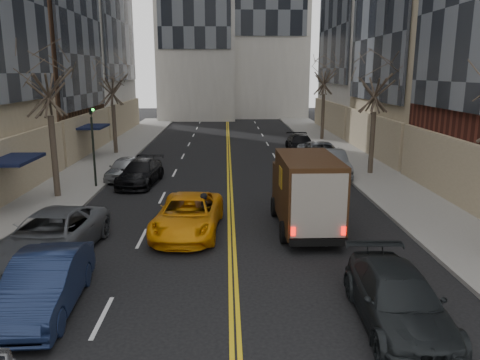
{
  "coord_description": "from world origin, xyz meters",
  "views": [
    {
      "loc": [
        -0.19,
        -3.3,
        6.34
      ],
      "look_at": [
        0.34,
        14.45,
        2.2
      ],
      "focal_mm": 35.0,
      "sensor_mm": 36.0,
      "label": 1
    }
  ],
  "objects_px": {
    "ups_truck": "(306,193)",
    "taxi": "(188,215)",
    "observer_sedan": "(398,300)",
    "pedestrian": "(205,212)"
  },
  "relations": [
    {
      "from": "ups_truck",
      "to": "pedestrian",
      "type": "height_order",
      "value": "ups_truck"
    },
    {
      "from": "ups_truck",
      "to": "taxi",
      "type": "distance_m",
      "value": 4.81
    },
    {
      "from": "taxi",
      "to": "pedestrian",
      "type": "bearing_deg",
      "value": 15.5
    },
    {
      "from": "observer_sedan",
      "to": "pedestrian",
      "type": "relative_size",
      "value": 3.09
    },
    {
      "from": "ups_truck",
      "to": "taxi",
      "type": "xyz_separation_m",
      "value": [
        -4.74,
        -0.25,
        -0.83
      ]
    },
    {
      "from": "ups_truck",
      "to": "observer_sedan",
      "type": "xyz_separation_m",
      "value": [
        1.12,
        -7.47,
        -0.85
      ]
    },
    {
      "from": "ups_truck",
      "to": "pedestrian",
      "type": "xyz_separation_m",
      "value": [
        -4.08,
        -0.12,
        -0.76
      ]
    },
    {
      "from": "ups_truck",
      "to": "pedestrian",
      "type": "relative_size",
      "value": 3.52
    },
    {
      "from": "ups_truck",
      "to": "taxi",
      "type": "relative_size",
      "value": 1.07
    },
    {
      "from": "ups_truck",
      "to": "observer_sedan",
      "type": "height_order",
      "value": "ups_truck"
    }
  ]
}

